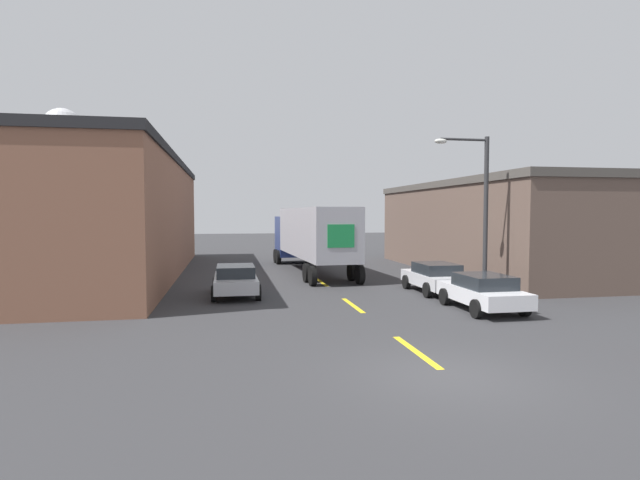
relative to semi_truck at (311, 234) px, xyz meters
The scene contains 10 objects.
ground_plane 20.42m from the semi_truck, 90.64° to the right, with size 160.00×160.00×0.00m, color #333335.
road_centerline 11.79m from the semi_truck, 91.12° to the right, with size 0.20×16.61×0.01m.
warehouse_left 11.98m from the semi_truck, behind, with size 8.31×26.26×6.88m.
warehouse_right 12.39m from the semi_truck, ahead, with size 9.86×19.87×5.60m.
semi_truck is the anchor object (origin of this frame).
parked_car_right_mid 10.24m from the semi_truck, 64.76° to the right, with size 2.05×4.17×1.37m.
parked_car_right_near 14.23m from the semi_truck, 72.25° to the right, with size 2.05×4.17×1.37m.
parked_car_left_far 9.84m from the semi_truck, 119.41° to the right, with size 2.05×4.17×1.37m.
water_tower 45.97m from the semi_truck, 124.34° to the left, with size 4.76×4.76×16.66m.
street_lamp 11.94m from the semi_truck, 60.55° to the right, with size 2.54×0.32×7.01m.
Camera 1 is at (-4.88, -10.33, 3.66)m, focal length 28.00 mm.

